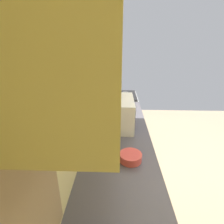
# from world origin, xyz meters

# --- Properties ---
(ground_plane) EXTENTS (6.02, 6.02, 0.00)m
(ground_plane) POSITION_xyz_m (0.00, 0.00, 0.00)
(ground_plane) COLOR tan
(wall_back) EXTENTS (3.88, 0.12, 2.77)m
(wall_back) POSITION_xyz_m (0.00, 1.52, 1.38)
(wall_back) COLOR #DCCA7C
(wall_back) RESTS_ON ground_plane
(counter_run) EXTENTS (2.90, 0.65, 0.93)m
(counter_run) POSITION_xyz_m (-0.43, 1.15, 0.47)
(counter_run) COLOR #D6BF6E
(counter_run) RESTS_ON ground_plane
(upper_cabinets) EXTENTS (1.78, 0.31, 0.56)m
(upper_cabinets) POSITION_xyz_m (-0.43, 1.31, 1.85)
(upper_cabinets) COLOR #D1C36B
(oven_range) EXTENTS (0.63, 0.64, 1.11)m
(oven_range) POSITION_xyz_m (1.33, 1.15, 0.48)
(oven_range) COLOR #B7BABF
(oven_range) RESTS_ON ground_plane
(microwave) EXTENTS (0.52, 0.37, 0.32)m
(microwave) POSITION_xyz_m (0.18, 1.17, 1.09)
(microwave) COLOR white
(microwave) RESTS_ON counter_run
(bowl) EXTENTS (0.18, 0.18, 0.06)m
(bowl) POSITION_xyz_m (-0.45, 1.05, 0.96)
(bowl) COLOR #D84C47
(bowl) RESTS_ON counter_run
(kettle) EXTENTS (0.20, 0.14, 0.18)m
(kettle) POSITION_xyz_m (0.77, 1.05, 1.01)
(kettle) COLOR black
(kettle) RESTS_ON counter_run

